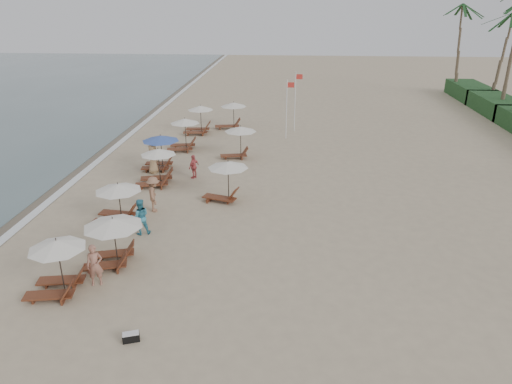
# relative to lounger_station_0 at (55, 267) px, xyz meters

# --- Properties ---
(ground) EXTENTS (160.00, 160.00, 0.00)m
(ground) POSITION_rel_lounger_station_0_xyz_m (6.57, 3.30, -1.16)
(ground) COLOR tan
(ground) RESTS_ON ground
(wet_sand_band) EXTENTS (3.20, 140.00, 0.01)m
(wet_sand_band) POSITION_rel_lounger_station_0_xyz_m (-5.93, 13.30, -1.15)
(wet_sand_band) COLOR #6B5E4C
(wet_sand_band) RESTS_ON ground
(foam_line) EXTENTS (0.50, 140.00, 0.02)m
(foam_line) POSITION_rel_lounger_station_0_xyz_m (-4.63, 13.30, -1.15)
(foam_line) COLOR white
(foam_line) RESTS_ON ground
(lounger_station_0) EXTENTS (2.41, 2.11, 2.27)m
(lounger_station_0) POSITION_rel_lounger_station_0_xyz_m (0.00, 0.00, 0.00)
(lounger_station_0) COLOR brown
(lounger_station_0) RESTS_ON ground
(lounger_station_1) EXTENTS (2.56, 2.45, 2.13)m
(lounger_station_1) POSITION_rel_lounger_station_0_xyz_m (1.32, 2.20, 0.08)
(lounger_station_1) COLOR brown
(lounger_station_1) RESTS_ON ground
(lounger_station_2) EXTENTS (2.57, 2.27, 2.08)m
(lounger_station_2) POSITION_rel_lounger_station_0_xyz_m (0.09, 6.13, -0.08)
(lounger_station_2) COLOR brown
(lounger_station_2) RESTS_ON ground
(lounger_station_3) EXTENTS (2.51, 2.21, 2.26)m
(lounger_station_3) POSITION_rel_lounger_station_0_xyz_m (0.64, 11.41, -0.07)
(lounger_station_3) COLOR brown
(lounger_station_3) RESTS_ON ground
(lounger_station_4) EXTENTS (2.54, 2.40, 2.28)m
(lounger_station_4) POSITION_rel_lounger_station_0_xyz_m (0.09, 14.23, 0.11)
(lounger_station_4) COLOR brown
(lounger_station_4) RESTS_ON ground
(lounger_station_5) EXTENTS (2.47, 2.14, 2.38)m
(lounger_station_5) POSITION_rel_lounger_station_0_xyz_m (0.72, 18.52, 0.03)
(lounger_station_5) COLOR brown
(lounger_station_5) RESTS_ON ground
(lounger_station_6) EXTENTS (2.55, 2.12, 2.34)m
(lounger_station_6) POSITION_rel_lounger_station_0_xyz_m (0.95, 23.23, -0.06)
(lounger_station_6) COLOR brown
(lounger_station_6) RESTS_ON ground
(inland_station_0) EXTENTS (2.65, 2.24, 2.22)m
(inland_station_0) POSITION_rel_lounger_station_0_xyz_m (5.07, 9.34, 0.26)
(inland_station_0) COLOR brown
(inland_station_0) RESTS_ON ground
(inland_station_1) EXTENTS (2.63, 2.24, 2.22)m
(inland_station_1) POSITION_rel_lounger_station_0_xyz_m (4.96, 16.98, 0.27)
(inland_station_1) COLOR brown
(inland_station_1) RESTS_ON ground
(inland_station_2) EXTENTS (2.82, 2.24, 2.22)m
(inland_station_2) POSITION_rel_lounger_station_0_xyz_m (3.43, 25.07, 0.15)
(inland_station_2) COLOR brown
(inland_station_2) RESTS_ON ground
(beachgoer_near) EXTENTS (0.72, 0.58, 1.71)m
(beachgoer_near) POSITION_rel_lounger_station_0_xyz_m (1.19, 0.69, -0.30)
(beachgoer_near) COLOR #A06957
(beachgoer_near) RESTS_ON ground
(beachgoer_mid_a) EXTENTS (1.04, 0.94, 1.77)m
(beachgoer_mid_a) POSITION_rel_lounger_station_0_xyz_m (1.64, 5.05, -0.27)
(beachgoer_mid_a) COLOR teal
(beachgoer_mid_a) RESTS_ON ground
(beachgoer_mid_b) EXTENTS (1.04, 1.38, 1.90)m
(beachgoer_mid_b) POSITION_rel_lounger_station_0_xyz_m (1.57, 7.67, -0.21)
(beachgoer_mid_b) COLOR #94664B
(beachgoer_mid_b) RESTS_ON ground
(beachgoer_far_a) EXTENTS (0.73, 0.96, 1.51)m
(beachgoer_far_a) POSITION_rel_lounger_station_0_xyz_m (2.67, 12.73, -0.40)
(beachgoer_far_a) COLOR #C95052
(beachgoer_far_a) RESTS_ON ground
(beachgoer_far_b) EXTENTS (0.70, 0.99, 1.91)m
(beachgoer_far_b) POSITION_rel_lounger_station_0_xyz_m (-0.10, 13.46, -0.20)
(beachgoer_far_b) COLOR tan
(beachgoer_far_b) RESTS_ON ground
(duffel_bag) EXTENTS (0.61, 0.44, 0.31)m
(duffel_bag) POSITION_rel_lounger_station_0_xyz_m (3.58, -2.47, -1.00)
(duffel_bag) COLOR black
(duffel_bag) RESTS_ON ground
(flag_pole_near) EXTENTS (0.60, 0.08, 4.67)m
(flag_pole_near) POSITION_rel_lounger_station_0_xyz_m (8.27, 22.18, 1.43)
(flag_pole_near) COLOR silver
(flag_pole_near) RESTS_ON ground
(flag_pole_far) EXTENTS (0.60, 0.08, 4.93)m
(flag_pole_far) POSITION_rel_lounger_station_0_xyz_m (8.94, 24.65, 1.56)
(flag_pole_far) COLOR silver
(flag_pole_far) RESTS_ON ground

